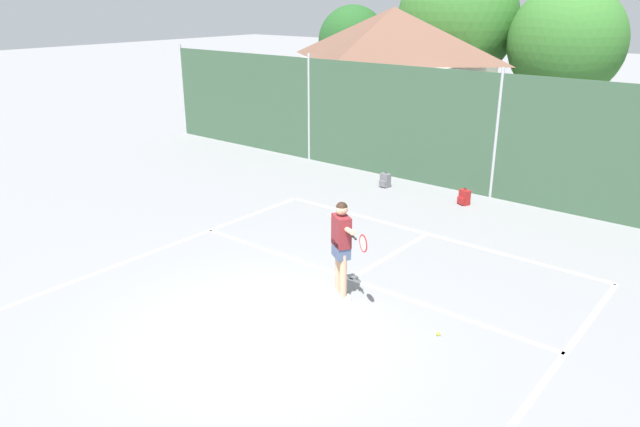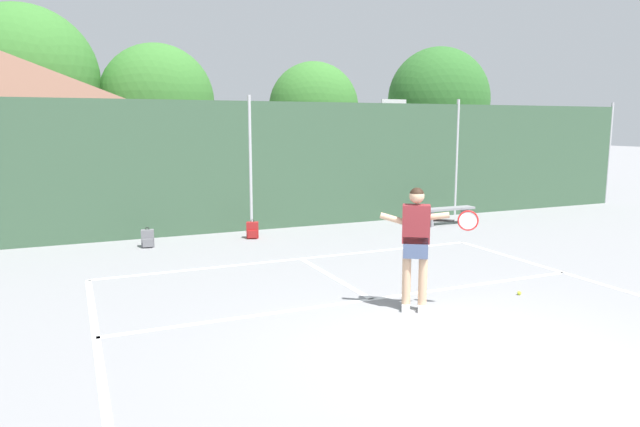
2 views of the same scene
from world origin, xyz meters
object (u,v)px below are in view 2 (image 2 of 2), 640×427
at_px(backpack_grey, 148,239).
at_px(backpack_red, 252,231).
at_px(courtside_bench, 448,212).
at_px(tennis_player, 417,238).
at_px(basketball_hoop, 393,138).
at_px(tennis_ball, 519,293).

relative_size(backpack_grey, backpack_red, 1.00).
distance_m(backpack_red, courtside_bench, 5.53).
relative_size(tennis_player, backpack_grey, 4.01).
distance_m(basketball_hoop, backpack_grey, 9.00).
bearing_deg(tennis_ball, basketball_hoop, 71.48).
distance_m(basketball_hoop, tennis_player, 10.63).
bearing_deg(tennis_ball, tennis_player, 179.33).
bearing_deg(tennis_player, backpack_red, 95.65).
relative_size(tennis_player, courtside_bench, 1.16).
height_order(tennis_ball, courtside_bench, courtside_bench).
distance_m(tennis_player, backpack_red, 6.32).
relative_size(basketball_hoop, backpack_red, 7.67).
bearing_deg(backpack_red, courtside_bench, -3.58).
relative_size(tennis_player, backpack_red, 4.01).
xyz_separation_m(tennis_ball, courtside_bench, (2.90, 5.90, 0.33)).
relative_size(basketball_hoop, tennis_ball, 53.79).
xyz_separation_m(tennis_player, backpack_red, (-0.62, 6.23, -0.92)).
height_order(basketball_hoop, courtside_bench, basketball_hoop).
bearing_deg(backpack_red, tennis_player, -84.35).
bearing_deg(basketball_hoop, tennis_player, -118.90).
distance_m(tennis_ball, backpack_red, 6.78).
bearing_deg(tennis_ball, backpack_red, 112.71).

